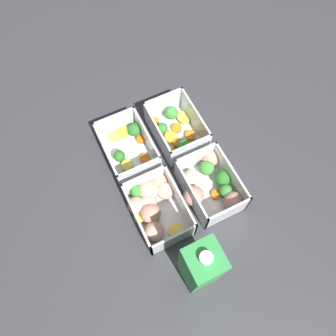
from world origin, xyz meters
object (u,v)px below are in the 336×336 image
object	(u,v)px
container_near_left	(210,184)
container_near_right	(176,130)
container_far_right	(128,147)
juice_carton	(201,266)
container_far_left	(153,205)

from	to	relation	value
container_near_left	container_near_right	distance (m)	0.17
container_far_right	juice_carton	bearing A→B (deg)	-177.41
container_far_left	container_near_right	bearing A→B (deg)	-41.46
container_near_left	juice_carton	bearing A→B (deg)	143.30
container_near_right	container_far_left	size ratio (longest dim) A/B	0.91
container_near_left	container_far_left	bearing A→B (deg)	84.90
container_far_right	container_near_right	bearing A→B (deg)	-93.97
container_near_right	container_far_left	distance (m)	0.21
container_near_right	juice_carton	bearing A→B (deg)	160.75
juice_carton	container_far_left	bearing A→B (deg)	7.35
container_far_left	juice_carton	bearing A→B (deg)	-172.65
container_near_right	container_far_right	bearing A→B (deg)	86.03
container_near_left	container_near_right	bearing A→B (deg)	1.73
container_near_left	container_far_right	world-z (taller)	same
container_near_left	juice_carton	size ratio (longest dim) A/B	0.89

